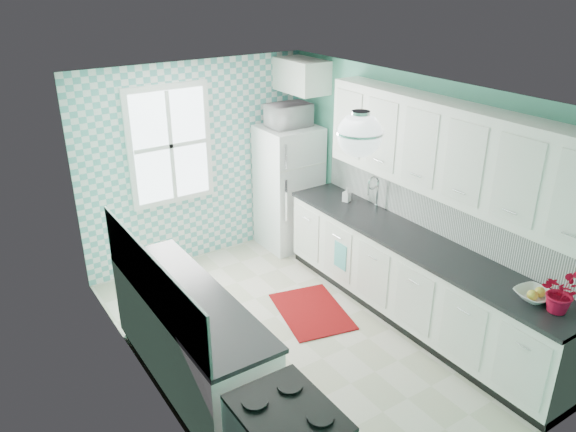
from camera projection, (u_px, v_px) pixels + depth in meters
floor at (297, 337)px, 5.77m from camera, size 3.00×4.40×0.02m
ceiling at (299, 91)px, 4.75m from camera, size 3.00×4.40×0.02m
wall_back at (197, 163)px, 6.94m from camera, size 3.00×0.02×2.50m
wall_front at (495, 348)px, 3.58m from camera, size 3.00×0.02×2.50m
wall_left at (143, 270)px, 4.49m from camera, size 0.02×4.40×2.50m
wall_right at (414, 193)px, 6.02m from camera, size 0.02×4.40×2.50m
accent_wall at (198, 164)px, 6.92m from camera, size 3.00×0.01×2.50m
window at (170, 146)px, 6.60m from camera, size 1.04×0.05×1.44m
backsplash_right at (440, 211)px, 5.73m from camera, size 0.02×3.60×0.51m
backsplash_left at (150, 279)px, 4.47m from camera, size 0.02×2.15×0.51m
upper_cabinets_right at (454, 152)px, 5.21m from camera, size 0.33×3.20×0.90m
upper_cabinet_fridge at (302, 76)px, 6.90m from camera, size 0.40×0.74×0.40m
ceiling_light at (360, 134)px, 4.21m from camera, size 0.34×0.34×0.35m
base_cabinets_right at (413, 282)px, 5.89m from camera, size 0.60×3.60×0.90m
countertop_right at (417, 242)px, 5.69m from camera, size 0.63×3.60×0.04m
base_cabinets_left at (190, 344)px, 4.92m from camera, size 0.60×2.15×0.90m
countertop_left at (188, 297)px, 4.74m from camera, size 0.63×2.15×0.04m
fridge at (289, 187)px, 7.39m from camera, size 0.71×0.71×1.63m
sink at (363, 213)px, 6.34m from camera, size 0.55×0.46×0.53m
rug at (312, 311)px, 6.17m from camera, size 0.88×1.09×0.02m
dish_towel at (340, 256)px, 6.35m from camera, size 0.08×0.20×0.31m
fruit_bowl at (534, 295)px, 4.66m from camera, size 0.33×0.33×0.07m
potted_plant at (560, 291)px, 4.46m from camera, size 0.40×0.38×0.35m
soap_bottle at (347, 194)px, 6.59m from camera, size 0.10×0.10×0.18m
microwave at (289, 115)px, 7.00m from camera, size 0.53×0.37×0.29m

